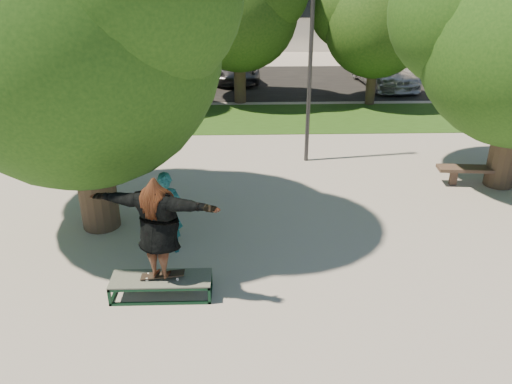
{
  "coord_description": "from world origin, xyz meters",
  "views": [
    {
      "loc": [
        -0.97,
        -9.21,
        5.54
      ],
      "look_at": [
        -0.67,
        0.6,
        0.99
      ],
      "focal_mm": 35.0,
      "sensor_mm": 36.0,
      "label": 1
    }
  ],
  "objects_px": {
    "tree_left": "(70,24)",
    "car_dark": "(172,76)",
    "grind_box": "(162,287)",
    "bystander": "(167,213)",
    "car_grey": "(231,66)",
    "bench": "(502,171)",
    "car_silver_b": "(384,69)",
    "lamppost": "(311,55)",
    "car_silver_a": "(76,78)"
  },
  "relations": [
    {
      "from": "car_grey",
      "to": "bench",
      "type": "bearing_deg",
      "value": -71.45
    },
    {
      "from": "car_dark",
      "to": "grind_box",
      "type": "bearing_deg",
      "value": -95.79
    },
    {
      "from": "car_silver_b",
      "to": "lamppost",
      "type": "bearing_deg",
      "value": -121.9
    },
    {
      "from": "bystander",
      "to": "car_grey",
      "type": "relative_size",
      "value": 0.35
    },
    {
      "from": "car_silver_a",
      "to": "car_grey",
      "type": "height_order",
      "value": "car_grey"
    },
    {
      "from": "bystander",
      "to": "car_dark",
      "type": "distance_m",
      "value": 13.83
    },
    {
      "from": "lamppost",
      "to": "car_silver_a",
      "type": "height_order",
      "value": "lamppost"
    },
    {
      "from": "grind_box",
      "to": "car_silver_a",
      "type": "bearing_deg",
      "value": 111.17
    },
    {
      "from": "lamppost",
      "to": "car_silver_b",
      "type": "height_order",
      "value": "lamppost"
    },
    {
      "from": "lamppost",
      "to": "car_dark",
      "type": "height_order",
      "value": "lamppost"
    },
    {
      "from": "grind_box",
      "to": "bystander",
      "type": "xyz_separation_m",
      "value": [
        -0.05,
        1.59,
        0.68
      ]
    },
    {
      "from": "lamppost",
      "to": "bystander",
      "type": "xyz_separation_m",
      "value": [
        -3.5,
        -5.11,
        -2.28
      ]
    },
    {
      "from": "grind_box",
      "to": "bench",
      "type": "relative_size",
      "value": 0.53
    },
    {
      "from": "car_silver_a",
      "to": "car_dark",
      "type": "relative_size",
      "value": 0.77
    },
    {
      "from": "tree_left",
      "to": "bench",
      "type": "xyz_separation_m",
      "value": [
        10.3,
        1.85,
        -3.99
      ]
    },
    {
      "from": "car_silver_b",
      "to": "car_grey",
      "type": "bearing_deg",
      "value": 163.82
    },
    {
      "from": "bench",
      "to": "car_silver_a",
      "type": "bearing_deg",
      "value": 147.49
    },
    {
      "from": "bench",
      "to": "car_grey",
      "type": "bearing_deg",
      "value": 123.93
    },
    {
      "from": "grind_box",
      "to": "car_grey",
      "type": "relative_size",
      "value": 0.37
    },
    {
      "from": "car_dark",
      "to": "bystander",
      "type": "bearing_deg",
      "value": -95.32
    },
    {
      "from": "car_silver_a",
      "to": "car_silver_b",
      "type": "distance_m",
      "value": 14.63
    },
    {
      "from": "grind_box",
      "to": "car_grey",
      "type": "distance_m",
      "value": 18.23
    },
    {
      "from": "lamppost",
      "to": "car_dark",
      "type": "xyz_separation_m",
      "value": [
        -5.07,
        8.63,
        -2.35
      ]
    },
    {
      "from": "lamppost",
      "to": "car_grey",
      "type": "bearing_deg",
      "value": 102.08
    },
    {
      "from": "grind_box",
      "to": "car_silver_a",
      "type": "xyz_separation_m",
      "value": [
        -6.15,
        15.89,
        0.45
      ]
    },
    {
      "from": "tree_left",
      "to": "car_silver_b",
      "type": "xyz_separation_m",
      "value": [
        10.29,
        14.01,
        -3.66
      ]
    },
    {
      "from": "car_grey",
      "to": "car_silver_b",
      "type": "xyz_separation_m",
      "value": [
        7.46,
        -1.4,
        0.08
      ]
    },
    {
      "from": "bystander",
      "to": "bench",
      "type": "xyz_separation_m",
      "value": [
        8.51,
        3.06,
        -0.43
      ]
    },
    {
      "from": "lamppost",
      "to": "car_silver_a",
      "type": "bearing_deg",
      "value": 136.26
    },
    {
      "from": "tree_left",
      "to": "car_dark",
      "type": "height_order",
      "value": "tree_left"
    },
    {
      "from": "bench",
      "to": "car_dark",
      "type": "xyz_separation_m",
      "value": [
        -10.07,
        10.68,
        0.37
      ]
    },
    {
      "from": "lamppost",
      "to": "grind_box",
      "type": "height_order",
      "value": "lamppost"
    },
    {
      "from": "car_dark",
      "to": "car_grey",
      "type": "height_order",
      "value": "car_dark"
    },
    {
      "from": "car_silver_b",
      "to": "car_dark",
      "type": "bearing_deg",
      "value": -177.25
    },
    {
      "from": "lamppost",
      "to": "bench",
      "type": "xyz_separation_m",
      "value": [
        5.01,
        -2.05,
        -2.72
      ]
    },
    {
      "from": "bench",
      "to": "car_grey",
      "type": "distance_m",
      "value": 15.48
    },
    {
      "from": "bystander",
      "to": "car_dark",
      "type": "xyz_separation_m",
      "value": [
        -1.57,
        13.74,
        -0.06
      ]
    },
    {
      "from": "grind_box",
      "to": "bench",
      "type": "distance_m",
      "value": 9.65
    },
    {
      "from": "car_silver_a",
      "to": "car_silver_b",
      "type": "height_order",
      "value": "car_silver_b"
    },
    {
      "from": "tree_left",
      "to": "car_silver_a",
      "type": "height_order",
      "value": "tree_left"
    },
    {
      "from": "lamppost",
      "to": "car_silver_a",
      "type": "xyz_separation_m",
      "value": [
        -9.6,
        9.19,
        -2.51
      ]
    },
    {
      "from": "grind_box",
      "to": "car_grey",
      "type": "bearing_deg",
      "value": 86.9
    },
    {
      "from": "bystander",
      "to": "bench",
      "type": "relative_size",
      "value": 0.51
    },
    {
      "from": "bench",
      "to": "car_grey",
      "type": "xyz_separation_m",
      "value": [
        -7.47,
        13.55,
        0.25
      ]
    },
    {
      "from": "bench",
      "to": "car_dark",
      "type": "bearing_deg",
      "value": 138.39
    },
    {
      "from": "bystander",
      "to": "car_silver_a",
      "type": "distance_m",
      "value": 15.55
    },
    {
      "from": "grind_box",
      "to": "bystander",
      "type": "bearing_deg",
      "value": 91.94
    },
    {
      "from": "lamppost",
      "to": "bench",
      "type": "bearing_deg",
      "value": -22.28
    },
    {
      "from": "car_grey",
      "to": "car_dark",
      "type": "bearing_deg",
      "value": -142.56
    },
    {
      "from": "tree_left",
      "to": "bystander",
      "type": "xyz_separation_m",
      "value": [
        1.79,
        -1.21,
        -3.55
      ]
    }
  ]
}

